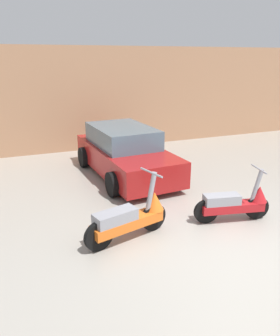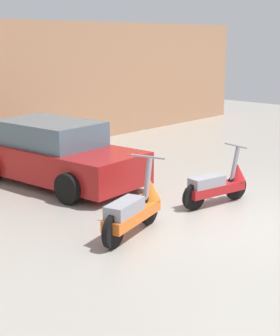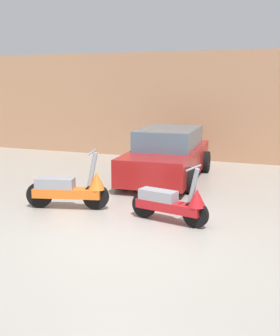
% 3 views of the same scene
% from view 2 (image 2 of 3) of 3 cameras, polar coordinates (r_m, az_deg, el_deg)
% --- Properties ---
extents(ground_plane, '(28.00, 28.00, 0.00)m').
position_cam_2_polar(ground_plane, '(8.46, 12.33, -6.12)').
color(ground_plane, '#9E998E').
extents(scooter_front_left, '(1.59, 0.73, 1.13)m').
position_cam_2_polar(scooter_front_left, '(7.78, -0.59, -4.49)').
color(scooter_front_left, black).
rests_on(scooter_front_left, ground_plane).
extents(scooter_front_right, '(1.47, 0.62, 1.04)m').
position_cam_2_polar(scooter_front_right, '(9.26, 8.70, -1.77)').
color(scooter_front_right, black).
rests_on(scooter_front_right, ground_plane).
extents(car_rear_left, '(2.00, 3.82, 1.27)m').
position_cam_2_polar(car_rear_left, '(10.58, -9.34, 1.56)').
color(car_rear_left, maroon).
rests_on(car_rear_left, ground_plane).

